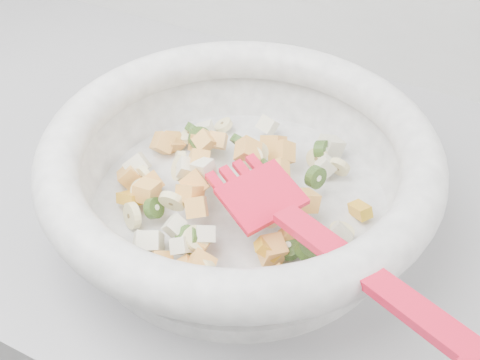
% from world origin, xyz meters
% --- Properties ---
extents(mixing_bowl, '(0.48, 0.40, 0.12)m').
position_xyz_m(mixing_bowl, '(-0.11, 1.39, 0.96)').
color(mixing_bowl, white).
rests_on(mixing_bowl, counter).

